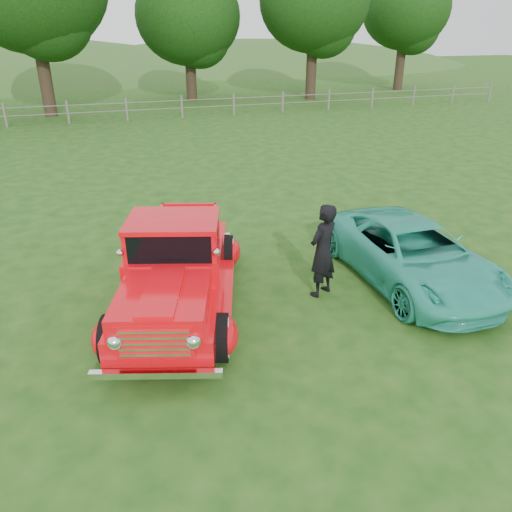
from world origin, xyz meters
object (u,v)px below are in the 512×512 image
object	(u,v)px
tree_near_east	(188,16)
red_pickup	(177,270)
teal_sedan	(412,254)
tree_mid_east	(314,1)
man	(323,251)
tree_far_east	(406,9)

from	to	relation	value
tree_near_east	red_pickup	world-z (taller)	tree_near_east
red_pickup	teal_sedan	size ratio (longest dim) A/B	1.19
tree_mid_east	teal_sedan	xyz separation A→B (m)	(-9.34, -25.92, -5.56)
tree_near_east	man	bearing A→B (deg)	-96.65
tree_mid_east	man	bearing A→B (deg)	-113.53
teal_sedan	man	bearing A→B (deg)	177.89
tree_far_east	man	world-z (taller)	tree_far_east
tree_mid_east	tree_far_east	size ratio (longest dim) A/B	1.07
tree_near_east	teal_sedan	bearing A→B (deg)	-92.74
teal_sedan	man	distance (m)	1.93
tree_mid_east	red_pickup	world-z (taller)	tree_mid_east
tree_far_east	red_pickup	bearing A→B (deg)	-128.78
tree_far_east	red_pickup	size ratio (longest dim) A/B	1.68
teal_sedan	red_pickup	bearing A→B (deg)	176.03
tree_near_east	tree_far_east	world-z (taller)	tree_far_east
tree_near_east	tree_mid_east	world-z (taller)	tree_mid_east
red_pickup	teal_sedan	bearing A→B (deg)	12.42
man	red_pickup	bearing A→B (deg)	-35.33
tree_near_east	tree_mid_east	bearing A→B (deg)	-14.04
red_pickup	teal_sedan	world-z (taller)	red_pickup
tree_near_east	tree_far_east	xyz separation A→B (m)	(17.00, 1.00, 0.61)
teal_sedan	man	world-z (taller)	man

